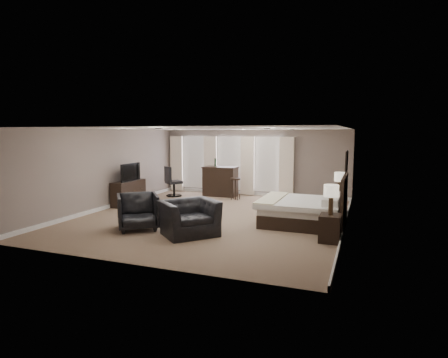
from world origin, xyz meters
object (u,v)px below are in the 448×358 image
(bar_stool_right, at_px, (235,189))
(desk_chair, at_px, (174,181))
(lamp_far, at_px, (340,184))
(bar_counter, at_px, (220,181))
(bed, at_px, (302,199))
(lamp_near, at_px, (331,200))
(dresser, at_px, (129,193))
(bar_stool_left, at_px, (210,187))
(tv, at_px, (128,179))
(armchair_near, at_px, (189,212))
(nightstand_far, at_px, (339,205))
(armchair_far, at_px, (138,210))
(nightstand_near, at_px, (330,228))

(bar_stool_right, bearing_deg, desk_chair, -176.64)
(lamp_far, bearing_deg, bar_counter, 156.50)
(bed, xyz_separation_m, bar_stool_right, (-2.90, 2.87, -0.28))
(bar_counter, bearing_deg, bed, -42.82)
(desk_chair, bearing_deg, lamp_near, -176.45)
(dresser, bearing_deg, bar_stool_left, 55.98)
(bed, relative_size, bar_counter, 1.62)
(tv, bearing_deg, lamp_far, -83.11)
(lamp_near, height_order, armchair_near, lamp_near)
(nightstand_far, relative_size, bar_counter, 0.47)
(bar_stool_right, relative_size, desk_chair, 0.69)
(nightstand_far, height_order, armchair_far, armchair_far)
(bar_stool_right, bearing_deg, bar_stool_left, 156.71)
(lamp_far, xyz_separation_m, dresser, (-6.92, -0.84, -0.55))
(bed, xyz_separation_m, nightstand_near, (0.89, -1.45, -0.38))
(armchair_far, relative_size, bar_stool_right, 1.25)
(nightstand_near, distance_m, bar_stool_left, 7.00)
(nightstand_near, relative_size, dresser, 0.43)
(dresser, bearing_deg, desk_chair, 73.54)
(bar_counter, xyz_separation_m, desk_chair, (-1.67, -0.73, 0.01))
(nightstand_near, distance_m, bar_counter, 6.75)
(bed, height_order, bar_counter, bed)
(tv, relative_size, armchair_far, 1.03)
(bed, distance_m, bar_stool_right, 4.09)
(bed, distance_m, bar_counter, 5.09)
(lamp_near, height_order, lamp_far, lamp_near)
(desk_chair, bearing_deg, dresser, 110.64)
(bar_stool_left, bearing_deg, nightstand_near, -43.98)
(nightstand_far, bearing_deg, lamp_far, 0.00)
(nightstand_far, height_order, lamp_near, lamp_near)
(bar_stool_left, distance_m, bar_stool_right, 1.35)
(lamp_far, bearing_deg, armchair_near, -132.83)
(nightstand_near, relative_size, lamp_far, 0.91)
(bar_stool_left, distance_m, desk_chair, 1.46)
(nightstand_near, height_order, armchair_near, armchair_near)
(nightstand_near, height_order, lamp_far, lamp_far)
(bed, relative_size, lamp_far, 3.17)
(nightstand_near, bearing_deg, dresser, 163.40)
(dresser, bearing_deg, armchair_near, -36.56)
(lamp_near, xyz_separation_m, armchair_near, (-3.28, -0.64, -0.40))
(nightstand_far, height_order, bar_stool_right, bar_stool_right)
(nightstand_far, distance_m, bar_stool_right, 4.05)
(nightstand_far, relative_size, bar_stool_left, 0.94)
(nightstand_far, height_order, armchair_near, armchair_near)
(tv, distance_m, armchair_far, 3.49)
(dresser, relative_size, tv, 1.37)
(dresser, xyz_separation_m, bar_stool_left, (1.89, 2.79, -0.08))
(bed, bearing_deg, armchair_far, -151.57)
(bar_stool_right, bearing_deg, bar_counter, 144.75)
(nightstand_near, relative_size, nightstand_far, 0.99)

